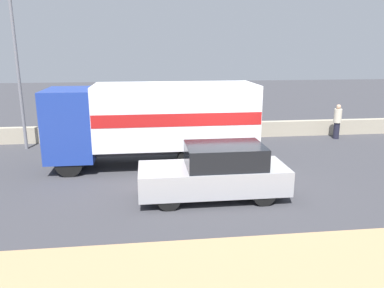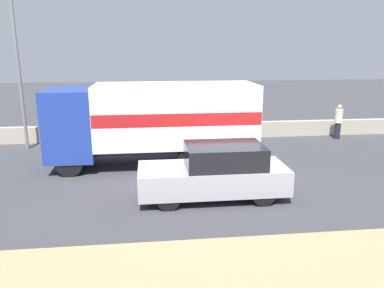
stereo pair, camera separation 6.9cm
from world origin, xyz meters
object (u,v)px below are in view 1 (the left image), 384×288
pedestrian (337,121)px  car_hatchback (216,172)px  box_truck (156,118)px  street_lamp (16,58)px

pedestrian → car_hatchback: bearing=-137.5°
pedestrian → box_truck: bearing=-160.4°
car_hatchback → pedestrian: bearing=-137.5°
box_truck → street_lamp: bearing=-28.0°
box_truck → pedestrian: 9.71m
street_lamp → car_hatchback: (7.48, -6.61, -3.20)m
street_lamp → pedestrian: (14.88, 0.18, -3.12)m
car_hatchback → pedestrian: pedestrian is taller
box_truck → car_hatchback: box_truck is taller
box_truck → pedestrian: box_truck is taller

